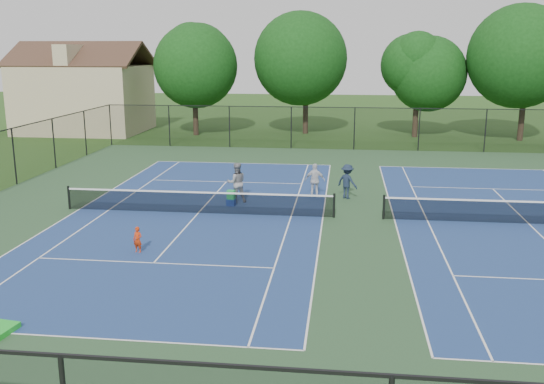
# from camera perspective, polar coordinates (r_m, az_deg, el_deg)

# --- Properties ---
(ground) EXTENTS (140.00, 140.00, 0.00)m
(ground) POSITION_cam_1_polar(r_m,az_deg,el_deg) (26.17, 8.13, -2.48)
(ground) COLOR #234716
(ground) RESTS_ON ground
(court_pad) EXTENTS (36.00, 36.00, 0.01)m
(court_pad) POSITION_cam_1_polar(r_m,az_deg,el_deg) (26.17, 8.13, -2.47)
(court_pad) COLOR #2A4C2E
(court_pad) RESTS_ON ground
(tennis_court_left) EXTENTS (12.00, 23.83, 1.07)m
(tennis_court_left) POSITION_cam_1_polar(r_m,az_deg,el_deg) (26.88, -6.95, -1.80)
(tennis_court_left) COLOR navy
(tennis_court_left) RESTS_ON ground
(tennis_court_right) EXTENTS (12.00, 23.83, 1.07)m
(tennis_court_right) POSITION_cam_1_polar(r_m,az_deg,el_deg) (27.25, 23.03, -2.59)
(tennis_court_right) COLOR navy
(tennis_court_right) RESTS_ON ground
(perimeter_fence) EXTENTS (36.08, 36.08, 3.02)m
(perimeter_fence) POSITION_cam_1_polar(r_m,az_deg,el_deg) (25.78, 8.25, 0.94)
(perimeter_fence) COLOR black
(perimeter_fence) RESTS_ON ground
(tree_back_a) EXTENTS (6.80, 6.80, 9.15)m
(tree_back_a) POSITION_cam_1_polar(r_m,az_deg,el_deg) (50.70, -7.35, 12.12)
(tree_back_a) COLOR #2D2116
(tree_back_a) RESTS_ON ground
(tree_back_b) EXTENTS (7.60, 7.60, 10.03)m
(tree_back_b) POSITION_cam_1_polar(r_m,az_deg,el_deg) (51.28, 3.24, 12.85)
(tree_back_b) COLOR #2D2116
(tree_back_b) RESTS_ON ground
(tree_back_c) EXTENTS (6.00, 6.00, 8.40)m
(tree_back_c) POSITION_cam_1_polar(r_m,az_deg,el_deg) (50.52, 13.59, 11.23)
(tree_back_c) COLOR #2D2116
(tree_back_c) RESTS_ON ground
(tree_back_d) EXTENTS (7.80, 7.80, 10.37)m
(tree_back_d) POSITION_cam_1_polar(r_m,az_deg,el_deg) (51.05, 22.96, 12.09)
(tree_back_d) COLOR #2D2116
(tree_back_d) RESTS_ON ground
(clapboard_house) EXTENTS (10.80, 8.10, 7.65)m
(clapboard_house) POSITION_cam_1_polar(r_m,az_deg,el_deg) (55.05, -17.27, 8.66)
(clapboard_house) COLOR tan
(clapboard_house) RESTS_ON ground
(child_player) EXTENTS (0.39, 0.30, 0.94)m
(child_player) POSITION_cam_1_polar(r_m,az_deg,el_deg) (22.09, -12.53, -4.41)
(child_player) COLOR red
(child_player) RESTS_ON ground
(instructor) EXTENTS (1.11, 0.98, 1.90)m
(instructor) POSITION_cam_1_polar(r_m,az_deg,el_deg) (28.45, -3.35, 0.90)
(instructor) COLOR gray
(instructor) RESTS_ON ground
(bystander_a) EXTENTS (0.99, 0.44, 1.67)m
(bystander_a) POSITION_cam_1_polar(r_m,az_deg,el_deg) (29.46, 4.07, 1.09)
(bystander_a) COLOR silver
(bystander_a) RESTS_ON ground
(bystander_b) EXTENTS (1.24, 1.14, 1.68)m
(bystander_b) POSITION_cam_1_polar(r_m,az_deg,el_deg) (29.36, 7.10, 0.99)
(bystander_b) COLOR #1A2639
(bystander_b) RESTS_ON ground
(ball_crate) EXTENTS (0.45, 0.36, 0.32)m
(ball_crate) POSITION_cam_1_polar(r_m,az_deg,el_deg) (28.01, -3.87, -0.98)
(ball_crate) COLOR navy
(ball_crate) RESTS_ON ground
(ball_hopper) EXTENTS (0.37, 0.32, 0.41)m
(ball_hopper) POSITION_cam_1_polar(r_m,az_deg,el_deg) (27.92, -3.88, -0.25)
(ball_hopper) COLOR green
(ball_hopper) RESTS_ON ball_crate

